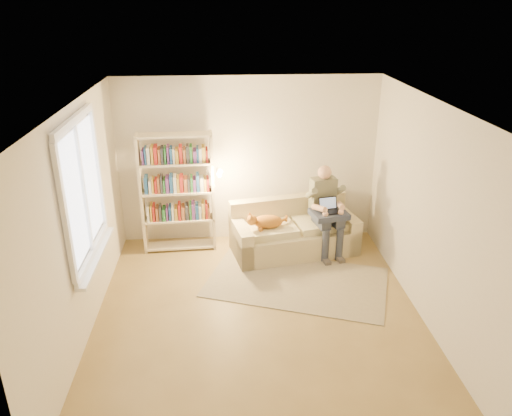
{
  "coord_description": "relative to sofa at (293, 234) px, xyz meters",
  "views": [
    {
      "loc": [
        -0.4,
        -5.15,
        3.65
      ],
      "look_at": [
        0.04,
        1.0,
        1.03
      ],
      "focal_mm": 35.0,
      "sensor_mm": 36.0,
      "label": 1
    }
  ],
  "objects": [
    {
      "name": "ceiling",
      "position": [
        -0.66,
        -1.7,
        2.31
      ],
      "size": [
        4.0,
        4.5,
        0.02
      ],
      "primitive_type": "cube",
      "color": "white",
      "rests_on": "wall_back"
    },
    {
      "name": "window",
      "position": [
        -2.61,
        -1.5,
        1.09
      ],
      "size": [
        0.12,
        1.52,
        1.69
      ],
      "color": "white",
      "rests_on": "wall_left"
    },
    {
      "name": "floor",
      "position": [
        -0.66,
        -1.7,
        -0.29
      ],
      "size": [
        4.5,
        4.5,
        0.0
      ],
      "primitive_type": "plane",
      "color": "olive",
      "rests_on": "ground"
    },
    {
      "name": "rug",
      "position": [
        -0.07,
        -0.95,
        -0.28
      ],
      "size": [
        2.75,
        2.15,
        0.01
      ],
      "primitive_type": "cube",
      "rotation": [
        0.0,
        0.0,
        -0.34
      ],
      "color": "gray",
      "rests_on": "floor"
    },
    {
      "name": "blanket",
      "position": [
        0.47,
        -0.18,
        0.39
      ],
      "size": [
        0.59,
        0.51,
        0.08
      ],
      "primitive_type": "cube",
      "rotation": [
        0.0,
        0.0,
        0.2
      ],
      "color": "#2B334C",
      "rests_on": "person"
    },
    {
      "name": "wall_back",
      "position": [
        -0.66,
        0.55,
        1.01
      ],
      "size": [
        4.0,
        0.02,
        2.6
      ],
      "primitive_type": "cube",
      "color": "silver",
      "rests_on": "floor"
    },
    {
      "name": "laptop",
      "position": [
        0.47,
        -0.17,
        0.49
      ],
      "size": [
        0.32,
        0.29,
        0.24
      ],
      "rotation": [
        0.0,
        0.0,
        0.2
      ],
      "color": "black",
      "rests_on": "blanket"
    },
    {
      "name": "wall_right",
      "position": [
        1.34,
        -1.7,
        1.01
      ],
      "size": [
        0.02,
        4.5,
        2.6
      ],
      "primitive_type": "cube",
      "color": "silver",
      "rests_on": "floor"
    },
    {
      "name": "wall_front",
      "position": [
        -0.66,
        -3.95,
        1.01
      ],
      "size": [
        4.0,
        0.02,
        2.6
      ],
      "primitive_type": "cube",
      "color": "silver",
      "rests_on": "floor"
    },
    {
      "name": "wall_left",
      "position": [
        -2.66,
        -1.7,
        1.01
      ],
      "size": [
        0.02,
        4.5,
        2.6
      ],
      "primitive_type": "cube",
      "color": "silver",
      "rests_on": "floor"
    },
    {
      "name": "cat",
      "position": [
        -0.42,
        -0.21,
        0.32
      ],
      "size": [
        0.64,
        0.32,
        0.24
      ],
      "rotation": [
        0.0,
        0.0,
        0.2
      ],
      "color": "orange",
      "rests_on": "sofa"
    },
    {
      "name": "bookshelf",
      "position": [
        -1.74,
        0.2,
        0.73
      ],
      "size": [
        1.23,
        0.34,
        1.85
      ],
      "rotation": [
        0.0,
        0.0,
        0.05
      ],
      "color": "beige",
      "rests_on": "floor"
    },
    {
      "name": "sofa",
      "position": [
        0.0,
        0.0,
        0.0
      ],
      "size": [
        1.99,
        1.2,
        0.79
      ],
      "rotation": [
        0.0,
        0.0,
        0.2
      ],
      "color": "#CABD8F",
      "rests_on": "floor"
    },
    {
      "name": "person",
      "position": [
        0.47,
        -0.05,
        0.47
      ],
      "size": [
        0.48,
        0.66,
        1.36
      ],
      "rotation": [
        0.0,
        0.0,
        0.2
      ],
      "color": "gray",
      "rests_on": "sofa"
    }
  ]
}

